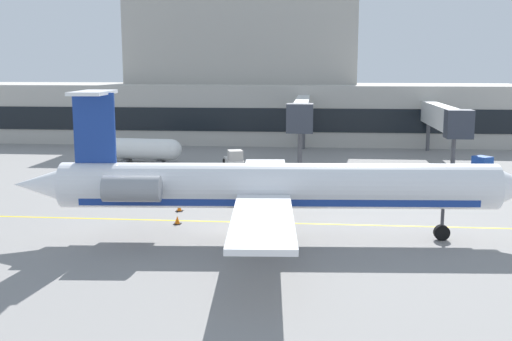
{
  "coord_description": "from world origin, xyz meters",
  "views": [
    {
      "loc": [
        4.71,
        -35.8,
        9.97
      ],
      "look_at": [
        0.79,
        4.95,
        3.0
      ],
      "focal_mm": 43.52,
      "sensor_mm": 36.0,
      "label": 1
    }
  ],
  "objects_px": {
    "regional_jet": "(270,186)",
    "fuel_tank": "(143,149)",
    "baggage_tug": "(234,159)",
    "pushback_tractor": "(478,170)"
  },
  "relations": [
    {
      "from": "regional_jet",
      "to": "fuel_tank",
      "type": "xyz_separation_m",
      "value": [
        -15.13,
        27.37,
        -1.72
      ]
    },
    {
      "from": "baggage_tug",
      "to": "fuel_tank",
      "type": "height_order",
      "value": "fuel_tank"
    },
    {
      "from": "regional_jet",
      "to": "fuel_tank",
      "type": "distance_m",
      "value": 31.32
    },
    {
      "from": "regional_jet",
      "to": "pushback_tractor",
      "type": "distance_m",
      "value": 26.25
    },
    {
      "from": "pushback_tractor",
      "to": "fuel_tank",
      "type": "distance_m",
      "value": 32.68
    },
    {
      "from": "regional_jet",
      "to": "baggage_tug",
      "type": "xyz_separation_m",
      "value": [
        -5.31,
        24.82,
        -2.27
      ]
    },
    {
      "from": "regional_jet",
      "to": "fuel_tank",
      "type": "relative_size",
      "value": 3.67
    },
    {
      "from": "regional_jet",
      "to": "baggage_tug",
      "type": "height_order",
      "value": "regional_jet"
    },
    {
      "from": "regional_jet",
      "to": "fuel_tank",
      "type": "height_order",
      "value": "regional_jet"
    },
    {
      "from": "baggage_tug",
      "to": "pushback_tractor",
      "type": "distance_m",
      "value": 22.53
    }
  ]
}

